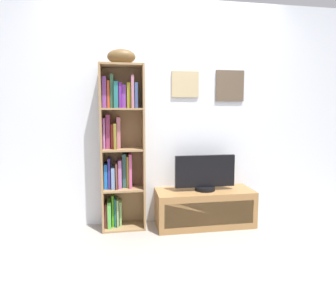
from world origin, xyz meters
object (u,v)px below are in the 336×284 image
object	(u,v)px
football	(121,57)
television	(205,173)
bookshelf	(120,147)
tv_stand	(205,208)

from	to	relation	value
football	television	world-z (taller)	football
bookshelf	football	bearing A→B (deg)	-45.63
tv_stand	football	bearing A→B (deg)	175.32
football	bookshelf	bearing A→B (deg)	134.37
bookshelf	tv_stand	bearing A→B (deg)	-6.55
football	tv_stand	world-z (taller)	football
television	tv_stand	bearing A→B (deg)	-90.00
bookshelf	television	bearing A→B (deg)	-6.47
football	tv_stand	size ratio (longest dim) A/B	0.27
tv_stand	television	distance (m)	0.38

